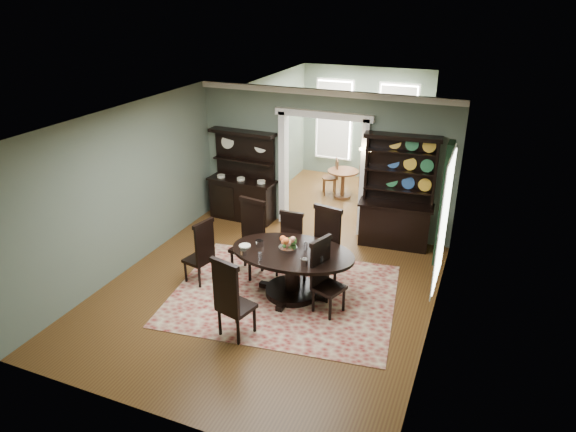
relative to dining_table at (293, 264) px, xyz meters
name	(u,v)px	position (x,y,z in m)	size (l,w,h in m)	color
room	(264,209)	(-0.43, -0.16, 1.00)	(5.51, 6.01, 3.01)	brown
parlor	(355,132)	(-0.43, 5.33, 0.94)	(3.51, 3.50, 3.01)	brown
doorway_trim	(323,156)	(-0.43, 2.80, 1.04)	(2.08, 0.25, 2.57)	white
right_window	(444,213)	(2.26, 0.73, 1.02)	(0.15, 1.47, 2.12)	white
wall_sconce	(367,150)	(0.52, 2.65, 1.31)	(0.27, 0.21, 0.21)	#B86F31
rug	(284,294)	(-0.12, -0.09, -0.57)	(3.73, 2.97, 0.01)	maroon
dining_table	(293,264)	(0.00, 0.00, 0.00)	(2.15, 2.03, 0.83)	black
centerpiece	(288,246)	(-0.09, 0.02, 0.33)	(1.55, 1.00, 0.25)	silver
chair_far_left	(250,235)	(-1.01, 0.45, 0.16)	(0.59, 0.57, 1.41)	black
chair_far_mid	(290,242)	(-0.33, 0.70, 0.04)	(0.45, 0.43, 1.17)	black
chair_far_right	(324,244)	(0.36, 0.59, 0.17)	(0.62, 0.60, 1.42)	black
chair_end_left	(202,251)	(-1.60, -0.26, 0.07)	(0.52, 0.54, 1.22)	black
chair_end_right	(324,274)	(0.64, -0.24, 0.09)	(0.58, 0.59, 1.26)	black
chair_near	(231,297)	(-0.39, -1.46, 0.13)	(0.59, 0.58, 1.34)	black
sideboard	(243,189)	(-2.23, 2.56, 0.13)	(1.55, 0.60, 2.02)	black
welsh_dresser	(396,207)	(1.22, 2.55, 0.25)	(1.51, 0.67, 2.29)	black
parlor_table	(343,180)	(-0.51, 4.64, -0.11)	(0.77, 0.77, 0.71)	brown
parlor_chair_left	(332,176)	(-0.82, 4.76, -0.09)	(0.44, 0.43, 0.92)	brown
parlor_chair_right	(367,183)	(0.17, 4.36, -0.01)	(0.46, 0.45, 1.05)	brown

